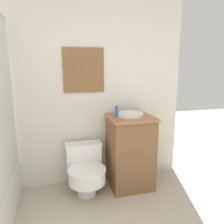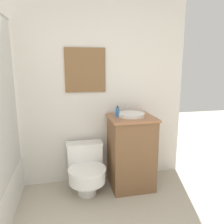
% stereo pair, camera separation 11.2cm
% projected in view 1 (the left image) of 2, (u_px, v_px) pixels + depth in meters
% --- Properties ---
extents(wall_back, '(3.18, 0.07, 2.50)m').
position_uv_depth(wall_back, '(59.00, 86.00, 2.61)').
color(wall_back, silver).
rests_on(wall_back, ground_plane).
extents(toilet, '(0.44, 0.57, 0.57)m').
position_uv_depth(toilet, '(86.00, 169.00, 2.57)').
color(toilet, white).
rests_on(toilet, ground_plane).
extents(vanity, '(0.54, 0.51, 0.89)m').
position_uv_depth(vanity, '(130.00, 151.00, 2.70)').
color(vanity, brown).
rests_on(vanity, ground_plane).
extents(sink, '(0.32, 0.36, 0.13)m').
position_uv_depth(sink, '(130.00, 114.00, 2.63)').
color(sink, white).
rests_on(sink, vanity).
extents(soap_bottle, '(0.05, 0.05, 0.13)m').
position_uv_depth(soap_bottle, '(117.00, 112.00, 2.58)').
color(soap_bottle, '#2D6BB2').
rests_on(soap_bottle, vanity).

